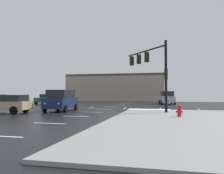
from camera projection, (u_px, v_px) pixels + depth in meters
The scene contains 11 objects.
ground_plane at pixel (108, 108), 26.64m from camera, with size 120.00×120.00×0.00m, color slate.
road_asphalt at pixel (108, 108), 26.64m from camera, with size 44.00×44.00×0.02m, color black.
snow_strip_curbside at pixel (149, 110), 21.64m from camera, with size 4.00×1.60×0.06m, color white.
lane_markings at pixel (116, 109), 25.03m from camera, with size 36.15×36.15×0.01m.
traffic_signal_mast at pixel (151, 65), 21.07m from camera, with size 4.06×5.23×6.05m.
fire_hydrant at pixel (179, 111), 15.62m from camera, with size 0.48×0.26×0.79m.
strip_building_background at pixel (116, 88), 53.98m from camera, with size 22.16×8.00×6.07m.
sedan_green at pixel (46, 99), 36.80m from camera, with size 2.22×4.62×1.58m.
suv_navy at pixel (61, 100), 22.28m from camera, with size 2.51×4.96×2.03m.
sedan_tan at pixel (5, 103), 19.68m from camera, with size 4.63×2.26×1.58m.
suv_silver at pixel (167, 97), 35.96m from camera, with size 2.59×4.99×2.03m.
Camera 1 is at (6.34, -25.93, 1.73)m, focal length 36.68 mm.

